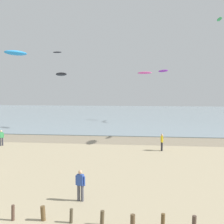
{
  "coord_description": "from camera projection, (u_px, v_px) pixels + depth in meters",
  "views": [
    {
      "loc": [
        6.09,
        -8.08,
        6.0
      ],
      "look_at": [
        3.79,
        12.09,
        4.4
      ],
      "focal_mm": 43.23,
      "sensor_mm": 36.0,
      "label": 1
    }
  ],
  "objects": [
    {
      "name": "sea",
      "position": [
        119.0,
        114.0,
        70.45
      ],
      "size": [
        160.0,
        70.0,
        0.1
      ],
      "primitive_type": "cube",
      "color": "#7F939E",
      "rests_on": "ground"
    },
    {
      "name": "person_left_flank",
      "position": [
        1.0,
        137.0,
        29.45
      ],
      "size": [
        0.4,
        0.46,
        1.71
      ],
      "color": "#383842",
      "rests_on": "ground"
    },
    {
      "name": "person_by_waterline",
      "position": [
        162.0,
        142.0,
        26.98
      ],
      "size": [
        0.24,
        0.57,
        1.71
      ],
      "color": "#232328",
      "rests_on": "ground"
    },
    {
      "name": "kite_aloft_1",
      "position": [
        145.0,
        73.0,
        52.58
      ],
      "size": [
        3.04,
        1.82,
        0.49
      ],
      "primitive_type": "ellipsoid",
      "rotation": [
        -0.03,
        0.0,
        5.95
      ],
      "color": "#E54C99"
    },
    {
      "name": "kite_aloft_0",
      "position": [
        16.0,
        53.0,
        39.61
      ],
      "size": [
        3.16,
        3.57,
        0.92
      ],
      "primitive_type": "ellipsoid",
      "rotation": [
        0.35,
        0.0,
        4.06
      ],
      "color": "#2384D1"
    },
    {
      "name": "kite_aloft_6",
      "position": [
        61.0,
        74.0,
        41.6
      ],
      "size": [
        2.79,
        2.58,
        0.72
      ],
      "primitive_type": "ellipsoid",
      "rotation": [
        0.33,
        0.0,
        2.44
      ],
      "color": "black"
    },
    {
      "name": "wet_sand_strip",
      "position": [
        92.0,
        140.0,
        33.13
      ],
      "size": [
        120.0,
        5.36,
        0.01
      ],
      "primitive_type": "cube",
      "color": "gray",
      "rests_on": "ground"
    },
    {
      "name": "kite_aloft_7",
      "position": [
        219.0,
        19.0,
        48.46
      ],
      "size": [
        1.08,
        2.55,
        0.57
      ],
      "primitive_type": "ellipsoid",
      "rotation": [
        0.23,
        0.0,
        4.63
      ],
      "color": "green"
    },
    {
      "name": "person_nearest_camera",
      "position": [
        80.0,
        184.0,
        14.65
      ],
      "size": [
        0.56,
        0.29,
        1.71
      ],
      "color": "#4C4C56",
      "rests_on": "ground"
    },
    {
      "name": "kite_aloft_8",
      "position": [
        163.0,
        71.0,
        48.34
      ],
      "size": [
        2.16,
        2.25,
        0.67
      ],
      "primitive_type": "ellipsoid",
      "rotation": [
        -0.5,
        0.0,
        2.31
      ],
      "color": "purple"
    },
    {
      "name": "kite_aloft_5",
      "position": [
        57.0,
        52.0,
        54.87
      ],
      "size": [
        1.84,
        0.69,
        0.47
      ],
      "primitive_type": "ellipsoid",
      "rotation": [
        -0.34,
        0.0,
        3.17
      ],
      "color": "black"
    }
  ]
}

